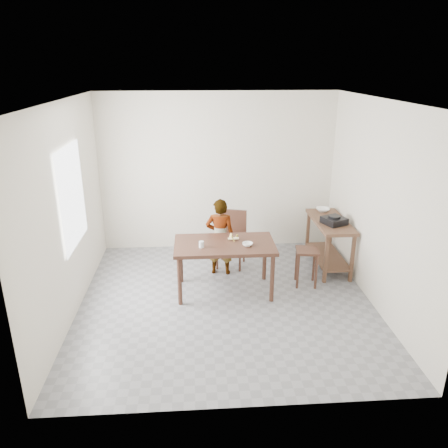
{
  "coord_description": "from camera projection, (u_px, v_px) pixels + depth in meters",
  "views": [
    {
      "loc": [
        -0.4,
        -5.31,
        3.11
      ],
      "look_at": [
        0.0,
        0.4,
        1.0
      ],
      "focal_mm": 35.0,
      "sensor_mm": 36.0,
      "label": 1
    }
  ],
  "objects": [
    {
      "name": "serving_bowl",
      "position": [
        323.0,
        210.0,
        7.24
      ],
      "size": [
        0.27,
        0.27,
        0.06
      ],
      "primitive_type": "imported",
      "rotation": [
        0.0,
        0.0,
        -0.22
      ],
      "color": "white",
      "rests_on": "prep_counter"
    },
    {
      "name": "window_pane",
      "position": [
        72.0,
        197.0,
        5.61
      ],
      "size": [
        0.02,
        1.1,
        1.3
      ],
      "primitive_type": "cube",
      "color": "white",
      "rests_on": "wall_left"
    },
    {
      "name": "dining_table",
      "position": [
        224.0,
        267.0,
        6.22
      ],
      "size": [
        1.4,
        0.8,
        0.75
      ],
      "primitive_type": null,
      "color": "#43271B",
      "rests_on": "floor"
    },
    {
      "name": "floor",
      "position": [
        226.0,
        303.0,
        6.07
      ],
      "size": [
        4.0,
        4.0,
        0.04
      ],
      "primitive_type": "cube",
      "color": "gray",
      "rests_on": "ground"
    },
    {
      "name": "stool",
      "position": [
        306.0,
        267.0,
        6.44
      ],
      "size": [
        0.36,
        0.36,
        0.56
      ],
      "primitive_type": null,
      "rotation": [
        0.0,
        0.0,
        -0.14
      ],
      "color": "#43271B",
      "rests_on": "floor"
    },
    {
      "name": "banana",
      "position": [
        233.0,
        238.0,
        6.18
      ],
      "size": [
        0.19,
        0.14,
        0.06
      ],
      "primitive_type": null,
      "rotation": [
        0.0,
        0.0,
        -0.1
      ],
      "color": "#E4C345",
      "rests_on": "dining_table"
    },
    {
      "name": "ceiling",
      "position": [
        226.0,
        99.0,
        5.13
      ],
      "size": [
        4.0,
        4.0,
        0.04
      ],
      "primitive_type": "cube",
      "color": "white",
      "rests_on": "wall_back"
    },
    {
      "name": "small_bowl",
      "position": [
        247.0,
        244.0,
        6.0
      ],
      "size": [
        0.17,
        0.17,
        0.05
      ],
      "primitive_type": "imported",
      "rotation": [
        0.0,
        0.0,
        -0.19
      ],
      "color": "white",
      "rests_on": "dining_table"
    },
    {
      "name": "prep_counter",
      "position": [
        328.0,
        244.0,
        6.98
      ],
      "size": [
        0.5,
        1.2,
        0.8
      ],
      "primitive_type": null,
      "color": "brown",
      "rests_on": "floor"
    },
    {
      "name": "wall_front",
      "position": [
        244.0,
        283.0,
        3.71
      ],
      "size": [
        4.0,
        0.04,
        2.7
      ],
      "primitive_type": "cube",
      "color": "silver",
      "rests_on": "ground"
    },
    {
      "name": "wall_back",
      "position": [
        217.0,
        172.0,
        7.49
      ],
      "size": [
        4.0,
        0.04,
        2.7
      ],
      "primitive_type": "cube",
      "color": "silver",
      "rests_on": "ground"
    },
    {
      "name": "dining_chair",
      "position": [
        231.0,
        240.0,
        7.0
      ],
      "size": [
        0.54,
        0.54,
        0.89
      ],
      "primitive_type": null,
      "rotation": [
        0.0,
        0.0,
        -0.29
      ],
      "color": "#43271B",
      "rests_on": "floor"
    },
    {
      "name": "gas_burner",
      "position": [
        334.0,
        221.0,
        6.66
      ],
      "size": [
        0.41,
        0.41,
        0.1
      ],
      "primitive_type": "cube",
      "rotation": [
        0.0,
        0.0,
        0.42
      ],
      "color": "black",
      "rests_on": "prep_counter"
    },
    {
      "name": "wall_left",
      "position": [
        66.0,
        213.0,
        5.47
      ],
      "size": [
        0.04,
        4.0,
        2.7
      ],
      "primitive_type": "cube",
      "color": "silver",
      "rests_on": "ground"
    },
    {
      "name": "wall_right",
      "position": [
        379.0,
        206.0,
        5.73
      ],
      "size": [
        0.04,
        4.0,
        2.7
      ],
      "primitive_type": "cube",
      "color": "silver",
      "rests_on": "ground"
    },
    {
      "name": "child",
      "position": [
        220.0,
        237.0,
        6.69
      ],
      "size": [
        0.48,
        0.36,
        1.22
      ],
      "primitive_type": "imported",
      "rotation": [
        0.0,
        0.0,
        2.98
      ],
      "color": "white",
      "rests_on": "floor"
    },
    {
      "name": "glass_tumbler",
      "position": [
        201.0,
        244.0,
        5.94
      ],
      "size": [
        0.09,
        0.09,
        0.09
      ],
      "primitive_type": "cylinder",
      "rotation": [
        0.0,
        0.0,
        0.38
      ],
      "color": "silver",
      "rests_on": "dining_table"
    }
  ]
}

